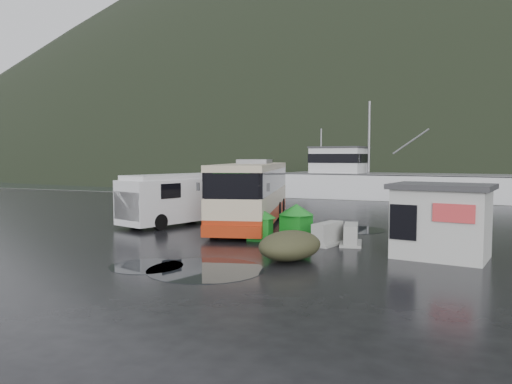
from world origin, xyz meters
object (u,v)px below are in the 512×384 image
at_px(jersey_barrier_a, 327,244).
at_px(waste_bin_right, 296,239).
at_px(dome_tent, 290,260).
at_px(coach_bus, 253,224).
at_px(ticket_kiosk, 440,258).
at_px(waste_bin_left, 260,240).
at_px(fishing_trawler, 399,194).
at_px(jersey_barrier_b, 351,245).
at_px(white_van, 176,224).

bearing_deg(jersey_barrier_a, waste_bin_right, 151.61).
bearing_deg(dome_tent, coach_bus, 121.51).
height_order(dome_tent, ticket_kiosk, ticket_kiosk).
height_order(ticket_kiosk, jersey_barrier_a, ticket_kiosk).
bearing_deg(waste_bin_right, waste_bin_left, -144.95).
distance_m(waste_bin_left, fishing_trawler, 29.19).
height_order(coach_bus, jersey_barrier_b, coach_bus).
height_order(white_van, jersey_barrier_b, white_van).
xyz_separation_m(coach_bus, jersey_barrier_a, (5.16, -4.47, 0.00)).
height_order(waste_bin_left, dome_tent, waste_bin_left).
distance_m(ticket_kiosk, fishing_trawler, 30.52).
xyz_separation_m(waste_bin_left, jersey_barrier_b, (3.68, 0.34, 0.00)).
relative_size(coach_bus, waste_bin_left, 8.88).
bearing_deg(waste_bin_right, dome_tent, -73.89).
xyz_separation_m(white_van, waste_bin_right, (6.98, -1.78, 0.00)).
height_order(coach_bus, jersey_barrier_a, coach_bus).
bearing_deg(jersey_barrier_b, fishing_trawler, 93.82).
bearing_deg(jersey_barrier_b, jersey_barrier_a, -160.37).
xyz_separation_m(waste_bin_right, fishing_trawler, (0.50, 28.25, 0.00)).
distance_m(coach_bus, jersey_barrier_a, 6.82).
bearing_deg(jersey_barrier_b, waste_bin_right, 167.26).
relative_size(coach_bus, jersey_barrier_b, 7.22).
bearing_deg(dome_tent, jersey_barrier_b, 71.83).
relative_size(jersey_barrier_b, fishing_trawler, 0.06).
distance_m(waste_bin_right, ticket_kiosk, 6.03).
distance_m(coach_bus, fishing_trawler, 24.97).
xyz_separation_m(white_van, dome_tent, (8.19, -5.99, 0.00)).
distance_m(jersey_barrier_a, jersey_barrier_b, 0.90).
height_order(coach_bus, dome_tent, coach_bus).
xyz_separation_m(jersey_barrier_a, jersey_barrier_b, (0.85, 0.30, 0.00)).
bearing_deg(waste_bin_right, jersey_barrier_b, -12.74).
bearing_deg(white_van, dome_tent, -19.82).
relative_size(ticket_kiosk, jersey_barrier_b, 1.98).
relative_size(dome_tent, fishing_trawler, 0.10).
height_order(white_van, dome_tent, white_van).
bearing_deg(ticket_kiosk, jersey_barrier_a, 175.37).
distance_m(waste_bin_left, dome_tent, 4.15).
xyz_separation_m(white_van, jersey_barrier_b, (9.39, -2.33, 0.00)).
relative_size(white_van, fishing_trawler, 0.24).
relative_size(waste_bin_left, dome_tent, 0.53).
relative_size(white_van, waste_bin_left, 4.65).
relative_size(coach_bus, waste_bin_right, 8.01).
xyz_separation_m(coach_bus, white_van, (-3.39, -1.84, 0.00)).
relative_size(dome_tent, jersey_barrier_b, 1.53).
bearing_deg(ticket_kiosk, dome_tent, -143.78).
distance_m(coach_bus, dome_tent, 9.19).
distance_m(dome_tent, jersey_barrier_b, 3.85).
bearing_deg(coach_bus, ticket_kiosk, -45.60).
distance_m(dome_tent, fishing_trawler, 32.47).
height_order(white_van, jersey_barrier_a, white_van).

